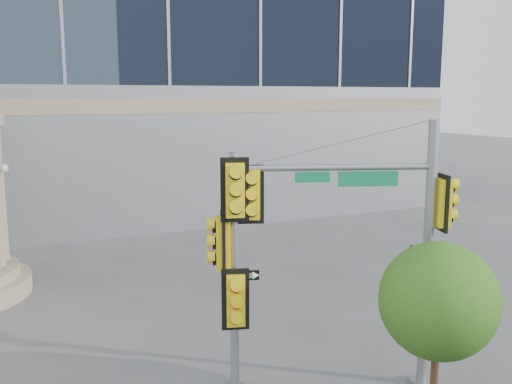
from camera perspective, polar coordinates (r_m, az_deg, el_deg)
name	(u,v)px	position (r m, az deg, el deg)	size (l,w,h in m)	color
main_signal_pole	(381,226)	(10.85, 12.36, -3.32)	(3.84, 1.65, 5.15)	slate
secondary_signal_pole	(232,257)	(10.39, -2.43, -6.52)	(0.79, 0.73, 4.59)	slate
street_tree	(439,305)	(10.25, 17.86, -10.71)	(2.05, 2.00, 3.19)	tan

